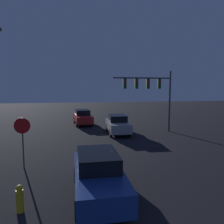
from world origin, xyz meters
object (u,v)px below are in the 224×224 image
car_far (83,117)px  fire_hydrant (20,199)px  car_mid (118,124)px  car_near (98,174)px  stop_sign (22,133)px  traffic_signal_mast (152,89)px

car_far → fire_hydrant: 17.40m
car_mid → car_far: (-2.87, 5.41, 0.00)m
car_near → stop_sign: stop_sign is taller
traffic_signal_mast → stop_sign: size_ratio=2.18×
car_mid → fire_hydrant: 13.09m
car_mid → stop_sign: (-6.52, -7.52, 0.98)m
car_far → car_near: bearing=84.7°
car_far → stop_sign: size_ratio=1.77×
car_mid → traffic_signal_mast: traffic_signal_mast is taller
car_near → car_far: size_ratio=0.98×
car_near → stop_sign: bearing=-46.1°
fire_hydrant → car_mid: bearing=63.8°
car_near → fire_hydrant: (-2.68, -0.62, -0.39)m
traffic_signal_mast → fire_hydrant: bearing=-127.3°
car_near → car_mid: 11.54m
car_far → fire_hydrant: car_far is taller
car_far → stop_sign: (-3.65, -12.94, 0.98)m
stop_sign → car_mid: bearing=49.1°
car_far → fire_hydrant: (-2.91, -17.15, -0.39)m
car_mid → stop_sign: stop_sign is taller
car_far → fire_hydrant: bearing=75.9°
traffic_signal_mast → fire_hydrant: traffic_signal_mast is taller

